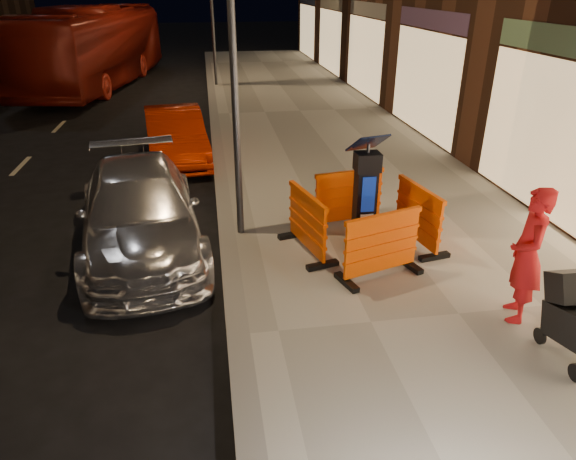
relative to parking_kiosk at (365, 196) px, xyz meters
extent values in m
plane|color=black|center=(-2.24, -2.08, -1.08)|extent=(120.00, 120.00, 0.00)
cube|color=gray|center=(0.76, -2.08, -1.01)|extent=(6.00, 60.00, 0.15)
cube|color=slate|center=(-2.24, -2.08, -1.01)|extent=(0.30, 60.00, 0.15)
cube|color=black|center=(0.00, 0.00, 0.00)|extent=(0.70, 0.70, 1.86)
cube|color=#FF5103|center=(0.00, -0.95, -0.41)|extent=(1.44, 0.92, 1.04)
cube|color=#FF5103|center=(0.00, 0.95, -0.41)|extent=(1.40, 0.76, 1.04)
cube|color=#FF5103|center=(-0.95, 0.00, -0.41)|extent=(0.86, 1.43, 1.04)
cube|color=#FF5103|center=(0.95, 0.00, -0.41)|extent=(0.78, 1.41, 1.04)
imported|color=silver|center=(-3.70, 0.89, -1.08)|extent=(2.59, 4.99, 1.38)
imported|color=#AB1C01|center=(-3.30, 5.79, -1.08)|extent=(1.87, 4.14, 1.32)
imported|color=maroon|center=(-7.12, 17.33, -1.08)|extent=(4.73, 12.31, 3.35)
imported|color=red|center=(1.47, -2.24, -0.01)|extent=(0.66, 0.79, 1.85)
cylinder|color=#3F3F44|center=(-1.99, 0.92, 2.07)|extent=(0.12, 0.12, 6.00)
cylinder|color=#3F3F44|center=(-1.99, 15.92, 2.07)|extent=(0.12, 0.12, 6.00)
camera|label=1|loc=(-2.43, -7.45, 3.13)|focal=32.00mm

